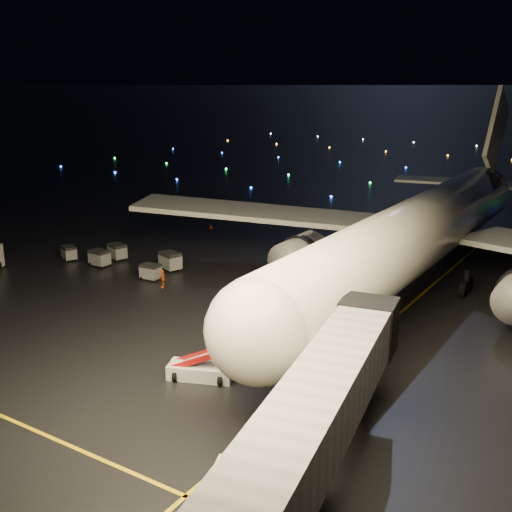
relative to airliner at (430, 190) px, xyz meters
The scene contains 15 objects.
lane_centre 15.68m from the airliner, 85.08° to the right, with size 0.25×80.00×0.02m, color #D2A508.
airliner is the anchor object (origin of this frame).
pushback_tug 37.39m from the airliner, 83.26° to the right, with size 4.53×2.37×2.16m, color silver.
belt_loader 29.22m from the airliner, 101.71° to the right, with size 6.26×1.71×3.03m, color silver, non-canonical shape.
crew_c 26.15m from the airliner, 143.37° to the right, with size 1.03×0.43×1.76m, color #F85F13.
safety_cone_0 15.16m from the airliner, 133.96° to the right, with size 0.45×0.45×0.51m, color #EC3504.
safety_cone_1 14.89m from the airliner, 158.90° to the right, with size 0.45×0.45×0.51m, color #EC3504.
safety_cone_2 14.89m from the airliner, 133.92° to the right, with size 0.44×0.44×0.50m, color #EC3504.
safety_cone_3 32.11m from the airliner, 167.72° to the left, with size 0.49×0.49×0.56m, color #EC3504.
taxiway_lights 79.36m from the airliner, 97.94° to the left, with size 164.00×92.00×0.36m, color black, non-canonical shape.
baggage_cart_0 26.35m from the airliner, 156.05° to the right, with size 2.18×1.52×1.85m, color gray.
baggage_cart_1 27.56m from the airliner, 148.71° to the right, with size 1.82×1.27×1.55m, color gray.
baggage_cart_2 32.95m from the airliner, 161.23° to the right, with size 1.97×1.38×1.68m, color gray.
baggage_cart_3 37.81m from the airliner, 159.01° to the right, with size 1.76×1.23×1.50m, color gray.
baggage_cart_4 33.73m from the airliner, 156.49° to the right, with size 1.98×1.39×1.69m, color gray.
Camera 1 is at (28.85, -30.17, 19.38)m, focal length 45.00 mm.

